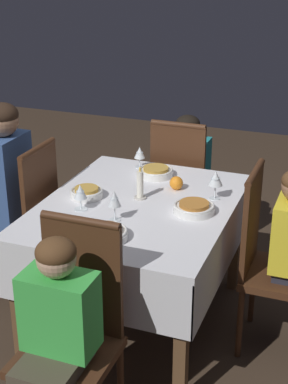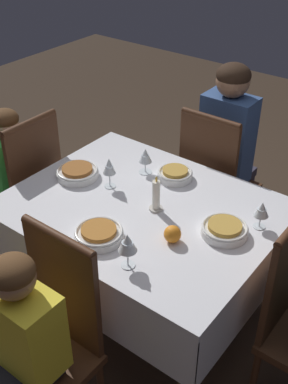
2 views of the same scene
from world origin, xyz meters
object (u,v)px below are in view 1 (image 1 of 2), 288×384
at_px(chair_east, 74,326).
at_px(wine_glass_north, 216,179).
at_px(wine_glass_east, 114,200).
at_px(orange_fruit, 176,183).
at_px(dining_table, 138,221).
at_px(person_child_green, 54,347).
at_px(person_child_teal, 189,175).
at_px(bowl_west, 156,172).
at_px(candle_centerpiece, 140,186).
at_px(bowl_north, 194,207).
at_px(chair_west, 181,185).
at_px(bowl_east, 106,233).
at_px(person_adult_denim, 2,191).
at_px(wine_glass_south, 80,193).
at_px(bowl_south, 87,192).
at_px(wine_glass_west, 140,153).
at_px(chair_south, 27,220).
at_px(chair_north, 269,256).

bearing_deg(chair_east, wine_glass_north, 72.04).
height_order(wine_glass_east, orange_fruit, wine_glass_east).
relative_size(dining_table, person_child_green, 1.25).
height_order(person_child_teal, bowl_west, person_child_teal).
xyz_separation_m(person_child_teal, candle_centerpiece, (0.95, -0.00, 0.28)).
height_order(person_child_teal, wine_glass_north, person_child_teal).
relative_size(dining_table, bowl_north, 5.85).
xyz_separation_m(chair_west, chair_east, (1.68, 0.04, 0.00)).
bearing_deg(dining_table, bowl_east, 0.64).
bearing_deg(person_adult_denim, wine_glass_east, 74.12).
distance_m(person_adult_denim, wine_glass_south, 0.66).
height_order(bowl_south, bowl_east, same).
bearing_deg(wine_glass_south, wine_glass_west, 174.87).
bearing_deg(person_adult_denim, chair_west, 134.59).
height_order(bowl_west, wine_glass_west, wine_glass_west).
distance_m(wine_glass_north, orange_fruit, 0.26).
bearing_deg(person_child_teal, orange_fruit, 100.80).
bearing_deg(candle_centerpiece, chair_west, 179.83).
bearing_deg(wine_glass_south, chair_south, -111.23).
bearing_deg(person_adult_denim, bowl_east, 63.51).
xyz_separation_m(dining_table, person_adult_denim, (0.00, -0.87, 0.04)).
distance_m(person_adult_denim, bowl_east, 0.98).
bearing_deg(wine_glass_south, wine_glass_north, 121.76).
height_order(chair_south, wine_glass_west, chair_south).
height_order(dining_table, chair_south, chair_south).
relative_size(dining_table, person_adult_denim, 1.02).
bearing_deg(orange_fruit, candle_centerpiece, -36.65).
bearing_deg(person_child_teal, chair_south, 55.48).
relative_size(person_child_green, candle_centerpiece, 5.49).
relative_size(person_child_teal, wine_glass_west, 7.45).
distance_m(dining_table, bowl_west, 0.44).
relative_size(chair_north, wine_glass_west, 7.54).
relative_size(chair_north, wine_glass_north, 6.24).
bearing_deg(bowl_west, chair_west, 175.06).
bearing_deg(wine_glass_south, candle_centerpiece, 135.79).
distance_m(chair_north, bowl_north, 0.47).
distance_m(wine_glass_south, bowl_east, 0.37).
height_order(chair_south, wine_glass_north, chair_south).
distance_m(bowl_west, bowl_east, 0.86).
bearing_deg(chair_east, chair_north, 53.34).
xyz_separation_m(dining_table, chair_north, (-0.07, 0.71, -0.12)).
relative_size(person_child_green, bowl_south, 5.54).
bearing_deg(bowl_north, chair_south, -89.83).
xyz_separation_m(chair_south, person_adult_denim, (-0.00, -0.16, 0.16)).
relative_size(chair_north, wine_glass_east, 6.15).
relative_size(wine_glass_west, bowl_east, 0.60).
bearing_deg(chair_north, candle_centerpiece, 90.12).
bearing_deg(chair_north, person_adult_denim, 92.57).
height_order(chair_south, bowl_west, chair_south).
height_order(bowl_south, wine_glass_north, wine_glass_north).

